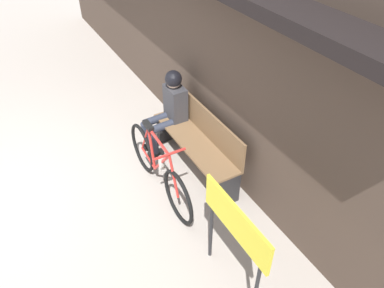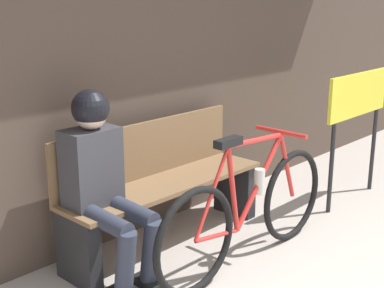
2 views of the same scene
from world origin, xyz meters
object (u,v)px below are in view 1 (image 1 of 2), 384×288
person_seated (169,105)px  signboard (235,229)px  bicycle (159,169)px  park_bench_near (198,143)px

person_seated → signboard: size_ratio=1.07×
bicycle → park_bench_near: bearing=104.1°
bicycle → person_seated: bearing=144.9°
signboard → person_seated: bearing=167.9°
person_seated → signboard: person_seated is taller
bicycle → signboard: bearing=1.8°
park_bench_near → bicycle: 0.68m
park_bench_near → person_seated: 0.68m
person_seated → bicycle: bearing=-35.1°
park_bench_near → signboard: (1.70, -0.61, 0.44)m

